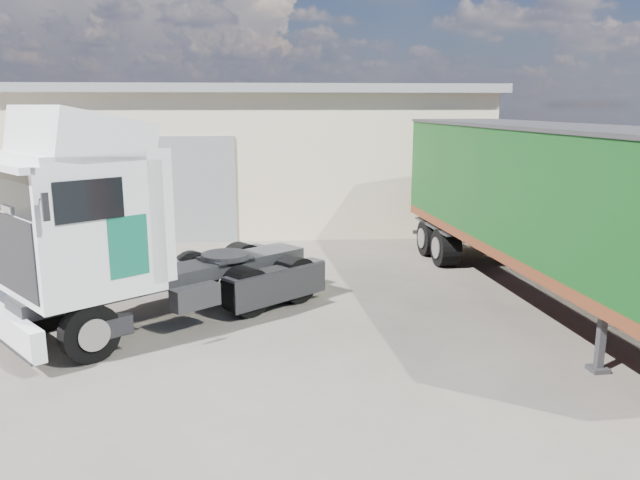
{
  "coord_description": "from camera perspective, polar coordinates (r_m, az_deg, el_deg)",
  "views": [
    {
      "loc": [
        1.19,
        -11.12,
        4.6
      ],
      "look_at": [
        2.32,
        3.0,
        1.52
      ],
      "focal_mm": 35.0,
      "sensor_mm": 36.0,
      "label": 1
    }
  ],
  "objects": [
    {
      "name": "ground",
      "position": [
        12.09,
        -10.02,
        -10.3
      ],
      "size": [
        120.0,
        120.0,
        0.0
      ],
      "primitive_type": "plane",
      "color": "black",
      "rests_on": "ground"
    },
    {
      "name": "warehouse",
      "position": [
        28.12,
        -19.53,
        7.6
      ],
      "size": [
        30.6,
        12.6,
        5.42
      ],
      "color": "#BCAD90",
      "rests_on": "ground"
    },
    {
      "name": "brick_boundary_wall",
      "position": [
        20.26,
        26.12,
        1.47
      ],
      "size": [
        0.35,
        26.0,
        2.5
      ],
      "primitive_type": "cube",
      "color": "maroon",
      "rests_on": "ground"
    },
    {
      "name": "tractor_unit",
      "position": [
        13.3,
        -17.79,
        0.1
      ],
      "size": [
        6.84,
        6.27,
        4.6
      ],
      "rotation": [
        0.0,
        0.0,
        -0.88
      ],
      "color": "black",
      "rests_on": "ground"
    },
    {
      "name": "box_trailer",
      "position": [
        15.47,
        19.73,
        3.88
      ],
      "size": [
        3.58,
        12.69,
        4.17
      ],
      "rotation": [
        0.0,
        0.0,
        0.07
      ],
      "color": "#2D2D30",
      "rests_on": "ground"
    },
    {
      "name": "panel_van",
      "position": [
        22.01,
        -25.98,
        1.64
      ],
      "size": [
        2.24,
        4.94,
        1.98
      ],
      "rotation": [
        0.0,
        0.0,
        0.05
      ],
      "color": "black",
      "rests_on": "ground"
    }
  ]
}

